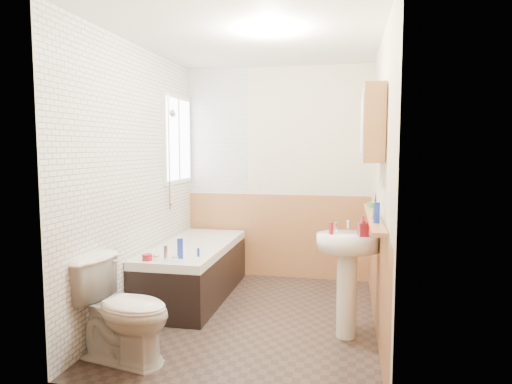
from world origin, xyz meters
The scene contains 26 objects.
floor centered at (0.00, 0.00, 0.00)m, with size 2.80×2.80×0.00m, color #2F2421.
ceiling centered at (0.00, 0.00, 2.50)m, with size 2.80×2.80×0.00m, color white.
wall_back centered at (0.00, 1.41, 1.25)m, with size 2.20×0.02×2.50m, color beige.
wall_front centered at (0.00, -1.41, 1.25)m, with size 2.20×0.02×2.50m, color beige.
wall_left centered at (-1.11, 0.00, 1.25)m, with size 0.02×2.80×2.50m, color beige.
wall_right centered at (1.11, 0.00, 1.25)m, with size 0.02×2.80×2.50m, color beige.
wainscot_right centered at (1.09, 0.00, 0.50)m, with size 0.01×2.80×1.00m, color #B17848.
wainscot_front centered at (0.00, -1.39, 0.50)m, with size 2.20×0.01×1.00m, color #B17848.
wainscot_back centered at (0.00, 1.39, 0.50)m, with size 2.20×0.01×1.00m, color #B17848.
tile_cladding_left centered at (-1.09, 0.00, 1.25)m, with size 0.01×2.80×2.50m, color white.
tile_return_back centered at (-0.73, 1.39, 1.75)m, with size 0.75×0.01×1.50m, color white.
window centered at (-1.06, 0.95, 1.65)m, with size 0.03×0.79×0.99m.
bathtub centered at (-0.73, 0.49, 0.29)m, with size 0.70×1.70×0.70m.
shower_riser centered at (-1.04, 0.63, 1.61)m, with size 0.11×0.08×1.23m.
toilet centered at (-0.76, -1.00, 0.38)m, with size 0.43×0.77×0.75m, color white.
sink centered at (0.84, -0.24, 0.61)m, with size 0.50×0.41×0.97m.
pine_shelf centered at (1.04, -0.24, 1.00)m, with size 0.10×1.55×0.03m, color #B17848.
medicine_cabinet centered at (1.01, -0.26, 1.74)m, with size 0.16×0.64×0.58m.
foam_can centered at (1.04, -0.61, 1.09)m, with size 0.05×0.05×0.15m, color #19339E.
green_bottle centered at (1.04, -0.45, 1.13)m, with size 0.04×0.04×0.22m, color navy.
black_jar centered at (1.04, 0.27, 1.04)m, with size 0.07×0.07×0.05m, color #388447.
soap_bottle centered at (0.96, -0.31, 0.90)m, with size 0.07×0.17×0.08m, color maroon.
clear_bottle centered at (0.71, -0.28, 0.91)m, with size 0.04×0.04×0.10m, color maroon.
blue_gel centered at (-0.64, -0.14, 0.65)m, with size 0.05×0.03×0.18m, color #19339E.
cream_jar centered at (-0.90, -0.26, 0.59)m, with size 0.09×0.09×0.06m, color maroon.
orange_bottle centered at (-0.50, -0.04, 0.60)m, with size 0.03×0.03×0.08m, color #19339E.
Camera 1 is at (0.83, -3.96, 1.56)m, focal length 32.00 mm.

